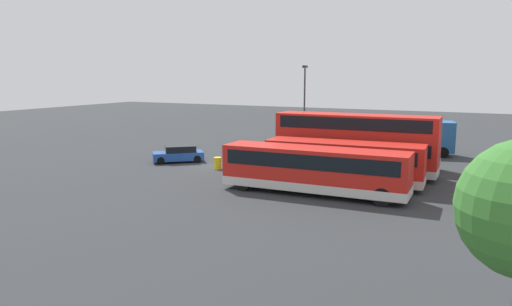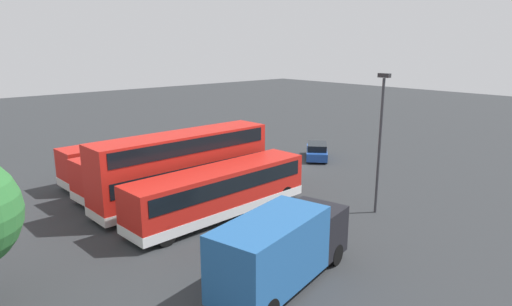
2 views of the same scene
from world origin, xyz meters
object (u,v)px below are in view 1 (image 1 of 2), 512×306
bus_single_deck_third (343,161)px  waste_bin_yellow (218,163)px  box_truck_blue (413,137)px  car_hatchback_silver (179,154)px  bus_single_deck_near_end (363,147)px  bus_double_decker_second (355,142)px  lamp_post_tall (304,101)px  bus_single_deck_fourth (314,169)px

bus_single_deck_third → waste_bin_yellow: bus_single_deck_third is taller
box_truck_blue → car_hatchback_silver: (12.97, -17.47, -1.01)m
bus_single_deck_near_end → bus_single_deck_third: size_ratio=1.10×
box_truck_blue → bus_single_deck_third: bearing=-8.6°
bus_single_deck_near_end → bus_double_decker_second: size_ratio=0.99×
car_hatchback_silver → waste_bin_yellow: 4.80m
lamp_post_tall → waste_bin_yellow: lamp_post_tall is taller
bus_double_decker_second → bus_single_deck_third: bearing=3.4°
bus_single_deck_third → lamp_post_tall: size_ratio=1.30×
bus_single_deck_third → lamp_post_tall: (-12.92, -7.87, 3.24)m
waste_bin_yellow → lamp_post_tall: bearing=167.5°
bus_single_deck_near_end → bus_double_decker_second: 3.59m
bus_single_deck_fourth → waste_bin_yellow: 10.63m
bus_single_deck_near_end → box_truck_blue: bearing=160.8°
bus_single_deck_third → car_hatchback_silver: size_ratio=2.46×
car_hatchback_silver → lamp_post_tall: size_ratio=0.53×
bus_double_decker_second → car_hatchback_silver: 15.17m
box_truck_blue → bus_single_deck_near_end: bearing=-19.2°
bus_double_decker_second → bus_single_deck_third: 3.79m
bus_single_deck_near_end → waste_bin_yellow: bearing=-57.8°
box_truck_blue → waste_bin_yellow: 19.14m
bus_double_decker_second → bus_single_deck_fourth: (7.15, -0.66, -0.83)m
bus_single_deck_fourth → box_truck_blue: box_truck_blue is taller
bus_single_deck_fourth → bus_double_decker_second: bearing=174.7°
bus_single_deck_near_end → box_truck_blue: (-7.80, 2.71, 0.08)m
lamp_post_tall → waste_bin_yellow: (12.12, -2.68, -4.39)m
bus_double_decker_second → lamp_post_tall: 12.23m
bus_single_deck_fourth → box_truck_blue: size_ratio=1.51×
box_truck_blue → lamp_post_tall: lamp_post_tall is taller
bus_double_decker_second → bus_single_deck_fourth: bus_double_decker_second is taller
bus_single_deck_fourth → car_hatchback_silver: bus_single_deck_fourth is taller
bus_double_decker_second → box_truck_blue: bus_double_decker_second is taller
bus_double_decker_second → waste_bin_yellow: bus_double_decker_second is taller
car_hatchback_silver → bus_single_deck_fourth: bearing=69.1°
bus_single_deck_fourth → car_hatchback_silver: size_ratio=2.70×
box_truck_blue → bus_double_decker_second: bearing=-12.4°
bus_single_deck_third → waste_bin_yellow: size_ratio=11.43×
bus_double_decker_second → bus_single_deck_third: (3.69, 0.22, -0.83)m
bus_single_deck_near_end → car_hatchback_silver: 15.66m
bus_single_deck_near_end → lamp_post_tall: size_ratio=1.43×
lamp_post_tall → waste_bin_yellow: size_ratio=8.79×
bus_single_deck_near_end → bus_single_deck_third: (7.17, 0.44, -0.00)m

